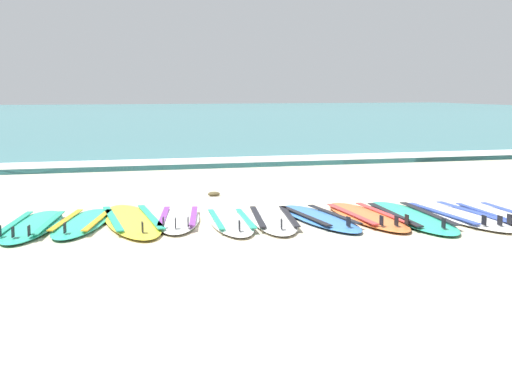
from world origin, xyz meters
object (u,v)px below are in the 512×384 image
(surfboard_4, at_px, (231,222))
(surfboard_9, at_px, (457,215))
(surfboard_2, at_px, (132,220))
(surfboard_6, at_px, (319,218))
(surfboard_7, at_px, (367,216))
(surfboard_8, at_px, (411,217))
(surfboard_10, at_px, (497,214))
(surfboard_0, at_px, (32,226))
(surfboard_1, at_px, (82,223))
(surfboard_5, at_px, (273,219))
(surfboard_3, at_px, (179,219))

(surfboard_4, xyz_separation_m, surfboard_9, (2.80, -0.35, 0.00))
(surfboard_2, relative_size, surfboard_6, 1.18)
(surfboard_4, height_order, surfboard_7, same)
(surfboard_7, distance_m, surfboard_8, 0.54)
(surfboard_10, bearing_deg, surfboard_0, 171.49)
(surfboard_4, distance_m, surfboard_8, 2.22)
(surfboard_10, bearing_deg, surfboard_9, 169.69)
(surfboard_0, relative_size, surfboard_1, 1.06)
(surfboard_5, bearing_deg, surfboard_1, 169.69)
(surfboard_3, xyz_separation_m, surfboard_9, (3.35, -0.71, -0.00))
(surfboard_0, distance_m, surfboard_8, 4.49)
(surfboard_1, xyz_separation_m, surfboard_2, (0.58, 0.01, -0.00))
(surfboard_10, bearing_deg, surfboard_7, 167.91)
(surfboard_6, bearing_deg, surfboard_4, 177.60)
(surfboard_8, distance_m, surfboard_10, 1.11)
(surfboard_1, bearing_deg, surfboard_4, -14.11)
(surfboard_4, relative_size, surfboard_9, 0.83)
(surfboard_1, relative_size, surfboard_2, 0.85)
(surfboard_0, height_order, surfboard_10, same)
(surfboard_5, distance_m, surfboard_9, 2.30)
(surfboard_3, xyz_separation_m, surfboard_6, (1.65, -0.40, -0.00))
(surfboard_0, distance_m, surfboard_3, 1.69)
(surfboard_7, xyz_separation_m, surfboard_10, (1.61, -0.34, 0.00))
(surfboard_3, bearing_deg, surfboard_7, -11.40)
(surfboard_2, distance_m, surfboard_6, 2.25)
(surfboard_7, bearing_deg, surfboard_0, 172.97)
(surfboard_9, bearing_deg, surfboard_0, 171.67)
(surfboard_4, relative_size, surfboard_6, 0.94)
(surfboard_3, distance_m, surfboard_10, 3.94)
(surfboard_9, height_order, surfboard_10, same)
(surfboard_7, bearing_deg, surfboard_9, -12.90)
(surfboard_8, relative_size, surfboard_10, 1.25)
(surfboard_5, height_order, surfboard_7, same)
(surfboard_4, bearing_deg, surfboard_9, -7.10)
(surfboard_0, relative_size, surfboard_5, 1.03)
(surfboard_6, bearing_deg, surfboard_9, -10.07)
(surfboard_2, xyz_separation_m, surfboard_9, (3.90, -0.78, 0.00))
(surfboard_8, height_order, surfboard_10, same)
(surfboard_3, distance_m, surfboard_7, 2.30)
(surfboard_2, height_order, surfboard_6, same)
(surfboard_3, height_order, surfboard_4, same)
(surfboard_4, relative_size, surfboard_7, 0.88)
(surfboard_9, relative_size, surfboard_10, 1.17)
(surfboard_2, xyz_separation_m, surfboard_8, (3.30, -0.71, -0.00))
(surfboard_4, distance_m, surfboard_9, 2.82)
(surfboard_6, height_order, surfboard_8, same)
(surfboard_3, bearing_deg, surfboard_9, -11.89)
(surfboard_2, bearing_deg, surfboard_1, -179.40)
(surfboard_6, relative_size, surfboard_7, 0.93)
(surfboard_2, height_order, surfboard_4, same)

